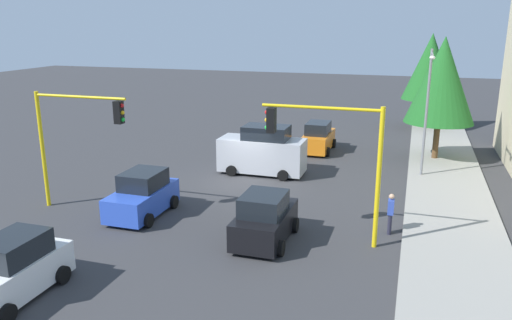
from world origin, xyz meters
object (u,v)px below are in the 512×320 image
object	(u,v)px
traffic_signal_near_left	(330,146)
car_orange	(318,138)
car_black	(265,219)
traffic_signal_near_right	(75,128)
pedestrian_crossing	(391,212)
delivery_van_silver	(263,152)
street_lamp_curbside	(428,100)
car_blue	(143,195)
tree_roadside_far	(430,67)
car_white	(12,271)
tree_roadside_mid	(442,80)

from	to	relation	value
traffic_signal_near_left	car_orange	size ratio (longest dim) A/B	1.36
car_black	traffic_signal_near_left	bearing A→B (deg)	107.44
traffic_signal_near_right	pedestrian_crossing	size ratio (longest dim) A/B	3.16
delivery_van_silver	traffic_signal_near_right	bearing A→B (deg)	-37.99
traffic_signal_near_left	street_lamp_curbside	xyz separation A→B (m)	(-9.61, 3.54, 0.50)
car_black	pedestrian_crossing	size ratio (longest dim) A/B	2.18
car_blue	pedestrian_crossing	world-z (taller)	car_blue
traffic_signal_near_right	car_orange	world-z (taller)	traffic_signal_near_right
traffic_signal_near_left	car_orange	xyz separation A→B (m)	(-14.06, -3.03, -2.96)
street_lamp_curbside	car_orange	size ratio (longest dim) A/B	1.76
pedestrian_crossing	tree_roadside_far	bearing A→B (deg)	176.13
delivery_van_silver	car_white	distance (m)	15.54
traffic_signal_near_left	car_white	bearing A→B (deg)	-50.28
car_white	car_orange	xyz separation A→B (m)	(-21.19, 5.55, 0.00)
traffic_signal_near_right	street_lamp_curbside	bearing A→B (deg)	122.91
traffic_signal_near_right	traffic_signal_near_left	bearing A→B (deg)	90.00
tree_roadside_mid	car_white	distance (m)	25.10
traffic_signal_near_left	car_white	xyz separation A→B (m)	(7.13, -8.59, -2.96)
street_lamp_curbside	traffic_signal_near_left	bearing A→B (deg)	-20.23
car_orange	pedestrian_crossing	bearing A→B (deg)	23.05
traffic_signal_near_left	car_blue	size ratio (longest dim) A/B	1.42
delivery_van_silver	pedestrian_crossing	xyz separation A→B (m)	(6.53, 7.38, -0.37)
traffic_signal_near_right	street_lamp_curbside	size ratio (longest dim) A/B	0.77
car_black	car_blue	bearing A→B (deg)	-99.88
tree_roadside_far	pedestrian_crossing	xyz separation A→B (m)	(22.53, -1.52, -4.03)
traffic_signal_near_left	street_lamp_curbside	distance (m)	10.25
street_lamp_curbside	car_black	size ratio (longest dim) A/B	1.89
street_lamp_curbside	pedestrian_crossing	size ratio (longest dim) A/B	4.12
traffic_signal_near_left	street_lamp_curbside	bearing A→B (deg)	159.77
car_white	traffic_signal_near_right	bearing A→B (deg)	-159.11
car_blue	car_white	bearing A→B (deg)	-2.10
street_lamp_curbside	tree_roadside_far	size ratio (longest dim) A/B	0.93
traffic_signal_near_right	delivery_van_silver	bearing A→B (deg)	142.01
traffic_signal_near_right	car_black	distance (m)	9.46
traffic_signal_near_right	car_blue	distance (m)	4.19
tree_roadside_mid	car_black	bearing A→B (deg)	-24.38
car_white	tree_roadside_far	bearing A→B (deg)	158.24
traffic_signal_near_left	tree_roadside_mid	distance (m)	14.70
traffic_signal_near_left	tree_roadside_mid	size ratio (longest dim) A/B	0.72
traffic_signal_near_right	car_black	xyz separation A→B (m)	(0.73, 8.97, -2.92)
car_orange	pedestrian_crossing	distance (m)	13.67
delivery_van_silver	car_orange	bearing A→B (deg)	161.50
car_white	car_blue	distance (m)	7.45
car_orange	pedestrian_crossing	world-z (taller)	car_orange
tree_roadside_far	car_orange	distance (m)	12.75
delivery_van_silver	car_orange	world-z (taller)	delivery_van_silver
tree_roadside_far	tree_roadside_mid	xyz separation A→B (m)	(10.00, 0.50, 0.02)
traffic_signal_near_left	traffic_signal_near_right	bearing A→B (deg)	-90.00
tree_roadside_mid	car_black	world-z (taller)	tree_roadside_mid
car_white	car_orange	size ratio (longest dim) A/B	0.98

